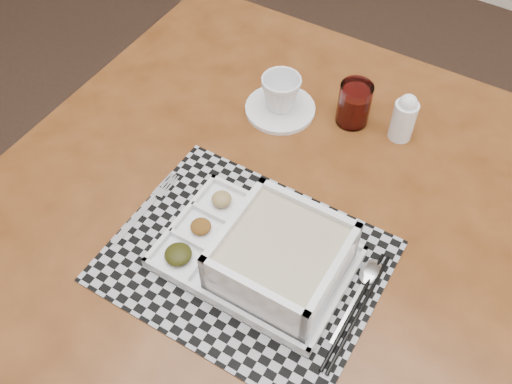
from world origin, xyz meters
TOP-DOWN VIEW (x-y plane):
  - dining_table at (0.24, 0.31)m, footprint 1.11×1.11m
  - placemat at (0.26, 0.18)m, footprint 0.47×0.37m
  - serving_tray at (0.31, 0.19)m, footprint 0.33×0.23m
  - fork at (0.04, 0.18)m, footprint 0.02×0.19m
  - spoon at (0.45, 0.26)m, footprint 0.04×0.18m
  - chopsticks at (0.46, 0.19)m, footprint 0.02×0.24m
  - saucer at (0.12, 0.53)m, footprint 0.15×0.15m
  - cup at (0.12, 0.53)m, footprint 0.09×0.09m
  - juice_glass at (0.26, 0.59)m, footprint 0.07×0.07m
  - creamer_bottle at (0.36, 0.60)m, footprint 0.05×0.05m

SIDE VIEW (x-z plane):
  - dining_table at x=0.24m, z-range 0.32..1.13m
  - placemat at x=0.26m, z-range 0.81..0.81m
  - fork at x=0.04m, z-range 0.81..0.82m
  - saucer at x=0.12m, z-range 0.81..0.82m
  - spoon at x=0.45m, z-range 0.81..0.82m
  - chopsticks at x=0.46m, z-range 0.81..0.82m
  - serving_tray at x=0.31m, z-range 0.80..0.90m
  - juice_glass at x=0.26m, z-range 0.81..0.90m
  - cup at x=0.12m, z-range 0.82..0.90m
  - creamer_bottle at x=0.36m, z-range 0.81..0.92m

